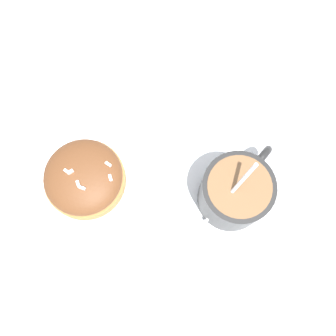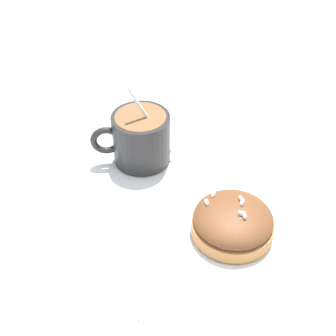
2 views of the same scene
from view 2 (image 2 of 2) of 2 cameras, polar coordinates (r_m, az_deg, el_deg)
ground_plane at (r=0.59m, az=1.79°, el=-3.08°), size 3.00×3.00×0.00m
paper_napkin at (r=0.59m, az=1.80°, el=-2.97°), size 0.38×0.37×0.00m
coffee_cup at (r=0.61m, az=-3.60°, el=3.79°), size 0.08×0.09×0.11m
frosted_pastry at (r=0.53m, az=7.99°, el=-6.42°), size 0.09×0.09×0.04m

